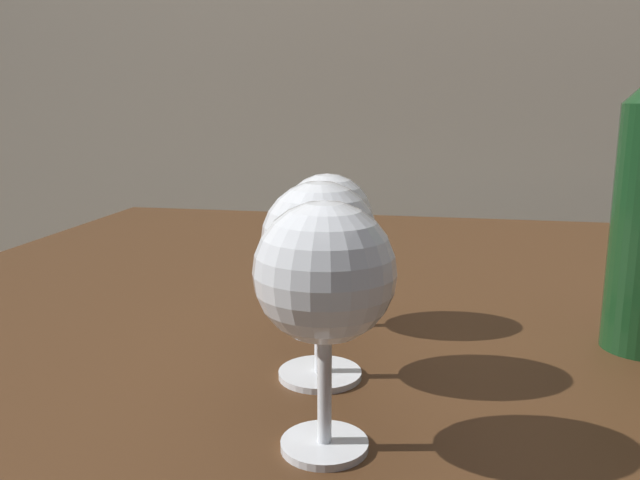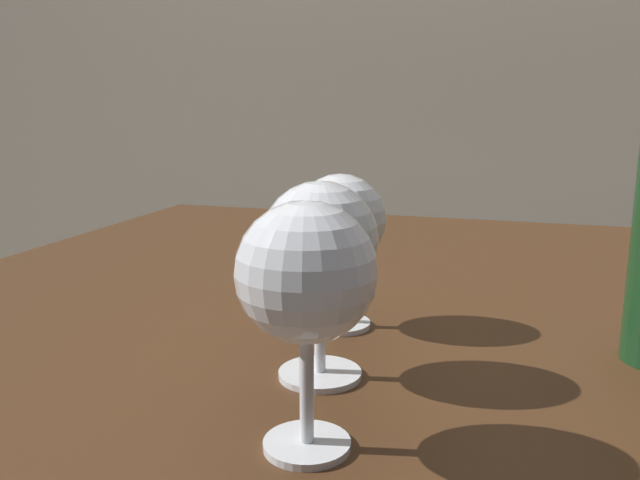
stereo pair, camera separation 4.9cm
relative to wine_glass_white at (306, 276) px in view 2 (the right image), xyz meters
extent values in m
cube|color=#472B16|center=(0.09, 0.37, -0.13)|extent=(1.31, 0.98, 0.03)
cylinder|color=#472B16|center=(-0.50, 0.80, -0.51)|extent=(0.06, 0.06, 0.74)
cylinder|color=white|center=(0.00, 0.00, -0.11)|extent=(0.06, 0.06, 0.00)
cylinder|color=white|center=(0.00, 0.00, -0.07)|extent=(0.01, 0.01, 0.08)
sphere|color=white|center=(0.00, 0.00, 0.00)|extent=(0.09, 0.09, 0.09)
ellipsoid|color=beige|center=(0.00, 0.00, 0.00)|extent=(0.08, 0.08, 0.04)
cylinder|color=white|center=(-0.02, 0.11, -0.11)|extent=(0.07, 0.07, 0.00)
cylinder|color=white|center=(-0.02, 0.11, -0.07)|extent=(0.01, 0.01, 0.08)
sphere|color=white|center=(-0.02, 0.11, 0.00)|extent=(0.09, 0.09, 0.09)
ellipsoid|color=#EACC66|center=(-0.02, 0.11, 0.00)|extent=(0.08, 0.08, 0.04)
cylinder|color=white|center=(-0.04, 0.23, -0.11)|extent=(0.06, 0.06, 0.00)
cylinder|color=white|center=(-0.04, 0.23, -0.07)|extent=(0.01, 0.01, 0.07)
sphere|color=white|center=(-0.04, 0.23, -0.01)|extent=(0.09, 0.09, 0.09)
ellipsoid|color=pink|center=(-0.04, 0.23, -0.01)|extent=(0.08, 0.08, 0.04)
camera|label=1|loc=(0.07, -0.37, 0.10)|focal=36.35mm
camera|label=2|loc=(0.12, -0.36, 0.10)|focal=36.35mm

